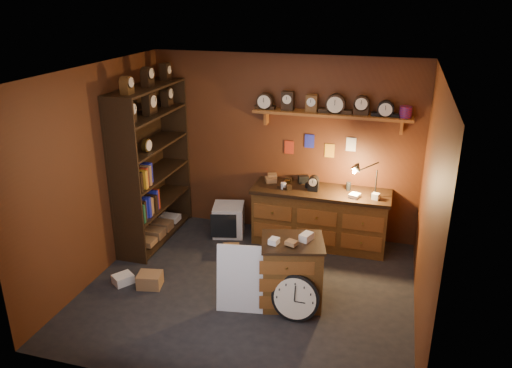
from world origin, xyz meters
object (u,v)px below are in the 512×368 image
object	(u,v)px
workbench	(320,214)
big_round_clock	(295,298)
low_cabinet	(292,269)
shelving_unit	(149,159)

from	to	relation	value
workbench	big_round_clock	size ratio (longest dim) A/B	3.58
low_cabinet	big_round_clock	xyz separation A→B (m)	(0.11, -0.31, -0.17)
low_cabinet	shelving_unit	bearing A→B (deg)	140.48
shelving_unit	low_cabinet	world-z (taller)	shelving_unit
shelving_unit	big_round_clock	bearing A→B (deg)	-29.64
workbench	low_cabinet	world-z (taller)	workbench
workbench	big_round_clock	bearing A→B (deg)	-88.78
shelving_unit	workbench	size ratio (longest dim) A/B	1.31
workbench	big_round_clock	world-z (taller)	workbench
workbench	low_cabinet	xyz separation A→B (m)	(-0.07, -1.59, -0.03)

